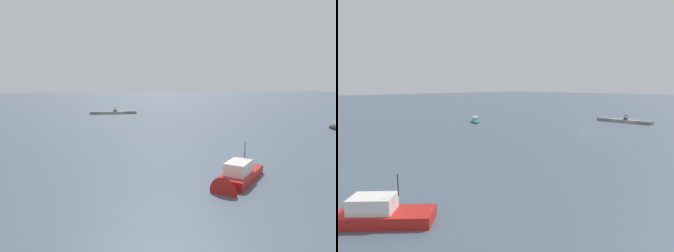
{
  "view_description": "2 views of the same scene",
  "coord_description": "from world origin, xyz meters",
  "views": [
    {
      "loc": [
        1.58,
        68.84,
        8.46
      ],
      "look_at": [
        -6.72,
        28.4,
        2.6
      ],
      "focal_mm": 31.52,
      "sensor_mm": 36.0,
      "label": 1
    },
    {
      "loc": [
        -28.16,
        52.32,
        9.08
      ],
      "look_at": [
        1.25,
        22.65,
        3.05
      ],
      "focal_mm": 30.44,
      "sensor_mm": 36.0,
      "label": 2
    }
  ],
  "objects": [
    {
      "name": "person_seated_blue_right",
      "position": [
        -0.21,
        -17.02,
        0.97
      ],
      "size": [
        0.45,
        0.64,
        0.73
      ],
      "rotation": [
        0.0,
        0.0,
        0.12
      ],
      "color": "#1E2333",
      "rests_on": "seawall_pier"
    },
    {
      "name": "seawall_pier",
      "position": [
        -0.0,
        -17.16,
        0.36
      ],
      "size": [
        13.12,
        1.99,
        0.72
      ],
      "color": "slate",
      "rests_on": "ground_plane"
    },
    {
      "name": "motorboat_red_near",
      "position": [
        -9.04,
        46.19,
        0.44
      ],
      "size": [
        6.77,
        6.99,
        4.18
      ],
      "rotation": [
        0.0,
        0.0,
        5.53
      ],
      "color": "red",
      "rests_on": "ground_plane"
    },
    {
      "name": "umbrella_open_black",
      "position": [
        -0.48,
        -17.18,
        1.82
      ],
      "size": [
        1.2,
        1.2,
        1.27
      ],
      "color": "black",
      "rests_on": "seawall_pier"
    },
    {
      "name": "ground_plane",
      "position": [
        0.0,
        0.0,
        0.0
      ],
      "size": [
        500.0,
        500.0,
        0.0
      ],
      "primitive_type": "plane",
      "color": "#475666"
    },
    {
      "name": "person_seated_grey_left",
      "position": [
        -0.77,
        -17.03,
        0.97
      ],
      "size": [
        0.45,
        0.64,
        0.73
      ],
      "rotation": [
        0.0,
        0.0,
        0.12
      ],
      "color": "#1E2333",
      "rests_on": "seawall_pier"
    },
    {
      "name": "sailboat_teal_far",
      "position": [
        26.43,
        8.05,
        0.34
      ],
      "size": [
        6.58,
        5.75,
        9.11
      ],
      "rotation": [
        0.0,
        0.0,
        4.05
      ],
      "color": "#197266",
      "rests_on": "ground_plane"
    }
  ]
}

